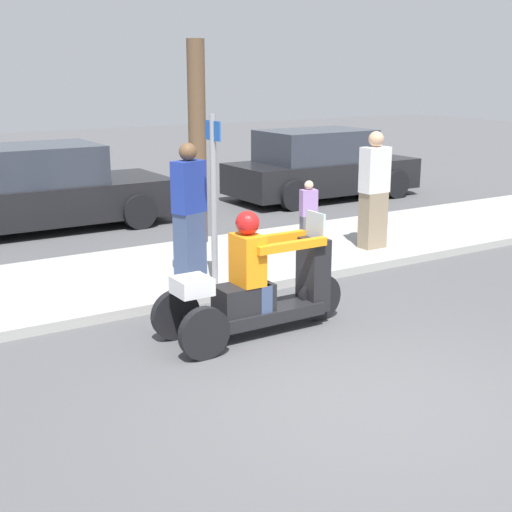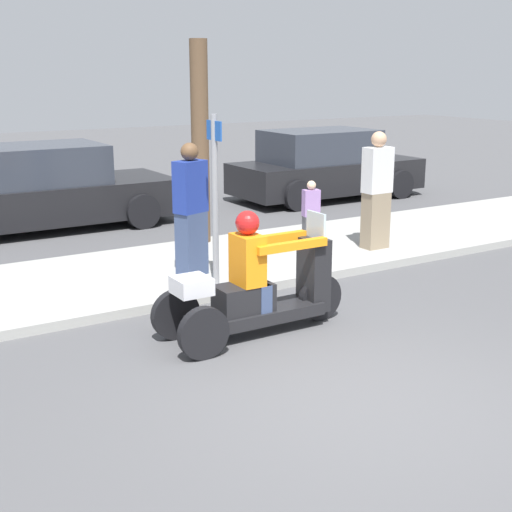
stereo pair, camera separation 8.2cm
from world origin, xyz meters
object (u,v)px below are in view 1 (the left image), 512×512
Objects in this scene: spectator_end_of_line at (308,216)px; parked_car_lot_far at (320,166)px; parked_car_lot_left at (36,190)px; tree_trunk at (197,143)px; motorcycle_trike at (257,291)px; street_sign at (214,195)px; spectator_far_back at (189,213)px; spectator_by_tree at (374,193)px.

parked_car_lot_far is at bearing 50.91° from spectator_end_of_line.
tree_trunk reaches higher than parked_car_lot_left.
motorcycle_trike is 0.71× the size of tree_trunk.
street_sign is (-0.99, -2.32, -0.39)m from tree_trunk.
street_sign reaches higher than spectator_far_back.
spectator_far_back is 3.14m from spectator_by_tree.
street_sign is at bearing 79.06° from motorcycle_trike.
parked_car_lot_far is 1.99× the size of street_sign.
spectator_far_back is at bearing -79.88° from parked_car_lot_left.
spectator_by_tree is 0.57× the size of tree_trunk.
spectator_end_of_line is at bearing 44.66° from motorcycle_trike.
street_sign reaches higher than parked_car_lot_left.
tree_trunk is (-2.12, 1.81, 0.72)m from spectator_by_tree.
tree_trunk is at bearing 58.89° from spectator_far_back.
spectator_end_of_line is 2.53m from street_sign.
motorcycle_trike is 1.02× the size of street_sign.
parked_car_lot_far is 7.47m from street_sign.
street_sign reaches higher than spectator_by_tree.
parked_car_lot_far is 1.37× the size of tree_trunk.
motorcycle_trike is at bearing -96.83° from spectator_far_back.
spectator_by_tree reaches higher than parked_car_lot_left.
tree_trunk is (-1.23, 1.32, 1.08)m from spectator_end_of_line.
spectator_far_back is 0.82× the size of street_sign.
tree_trunk is at bearing 139.51° from spectator_by_tree.
spectator_end_of_line is 0.25× the size of parked_car_lot_far.
spectator_by_tree is at bearing 30.26° from motorcycle_trike.
street_sign is at bearing -87.07° from spectator_far_back.
parked_car_lot_left is at bearing 94.82° from motorcycle_trike.
spectator_far_back is 2.31m from spectator_end_of_line.
tree_trunk is (-4.50, -2.71, 0.99)m from parked_car_lot_far.
motorcycle_trike is at bearing -85.18° from parked_car_lot_left.
spectator_by_tree is at bearing -28.89° from spectator_end_of_line.
spectator_far_back is 1.68× the size of spectator_end_of_line.
spectator_by_tree is at bearing -2.27° from spectator_far_back.
spectator_far_back reaches higher than motorcycle_trike.
street_sign is (-3.11, -0.51, 0.32)m from spectator_by_tree.
parked_car_lot_left is (-0.56, 6.66, 0.23)m from motorcycle_trike.
parked_car_lot_left is at bearing 99.26° from street_sign.
motorcycle_trike is at bearing -108.52° from tree_trunk.
parked_car_lot_left reaches higher than motorcycle_trike.
tree_trunk reaches higher than motorcycle_trike.
spectator_far_back is 0.71m from street_sign.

